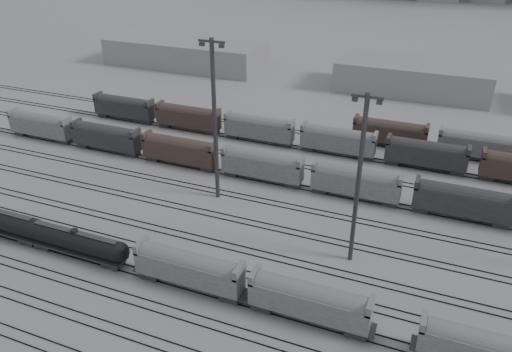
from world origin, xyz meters
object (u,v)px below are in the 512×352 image
at_px(tank_car_b, 76,241).
at_px(light_mast_c, 359,178).
at_px(hopper_car_b, 310,300).
at_px(hopper_car_c, 486,348).
at_px(hopper_car_a, 189,267).

bearing_deg(tank_car_b, light_mast_c, 20.86).
xyz_separation_m(hopper_car_b, hopper_car_c, (19.20, 0.00, -0.21)).
bearing_deg(hopper_car_b, hopper_car_c, 0.00).
height_order(tank_car_b, hopper_car_c, hopper_car_c).
height_order(hopper_car_b, hopper_car_c, hopper_car_b).
xyz_separation_m(hopper_car_c, light_mast_c, (-17.21, 13.73, 9.96)).
relative_size(tank_car_b, hopper_car_c, 1.26).
bearing_deg(hopper_car_a, hopper_car_b, 0.00).
xyz_separation_m(hopper_car_a, hopper_car_c, (35.23, 0.00, -0.24)).
distance_m(tank_car_b, hopper_car_c, 53.23).
distance_m(hopper_car_b, light_mast_c, 16.95).
bearing_deg(light_mast_c, hopper_car_b, -98.28).
bearing_deg(hopper_car_c, tank_car_b, 180.00).
bearing_deg(tank_car_b, hopper_car_c, 0.00).
distance_m(hopper_car_b, hopper_car_c, 19.20).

